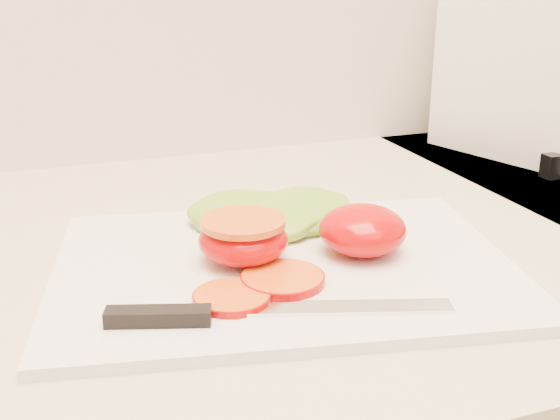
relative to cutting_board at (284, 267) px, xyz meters
name	(u,v)px	position (x,y,z in m)	size (l,w,h in m)	color
cutting_board	(284,267)	(0.00, 0.00, 0.00)	(0.40, 0.29, 0.01)	white
tomato_half_dome	(363,230)	(0.07, 0.00, 0.03)	(0.08, 0.08, 0.04)	#B80300
tomato_half_cut	(243,238)	(-0.03, 0.01, 0.03)	(0.08, 0.08, 0.04)	#B80300
tomato_slice_0	(283,279)	(-0.02, -0.04, 0.01)	(0.07, 0.07, 0.01)	orange
tomato_slice_1	(232,297)	(-0.06, -0.06, 0.01)	(0.06, 0.06, 0.01)	orange
lettuce_leaf_0	(254,216)	(0.00, 0.08, 0.02)	(0.14, 0.09, 0.03)	#98C534
lettuce_leaf_1	(303,211)	(0.05, 0.08, 0.02)	(0.12, 0.09, 0.03)	#98C534
knife	(235,313)	(-0.07, -0.08, 0.01)	(0.26, 0.08, 0.01)	silver
appliance	(554,43)	(0.49, 0.26, 0.15)	(0.20, 0.25, 0.30)	white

